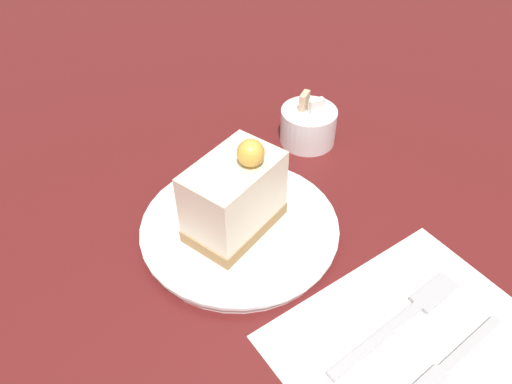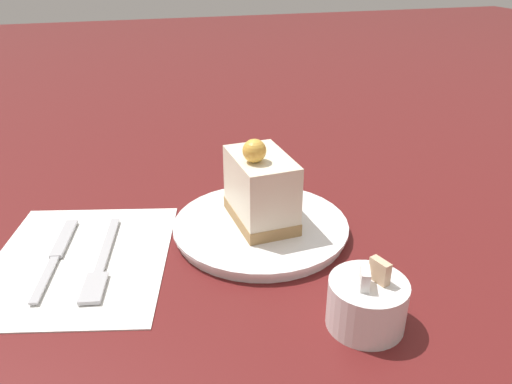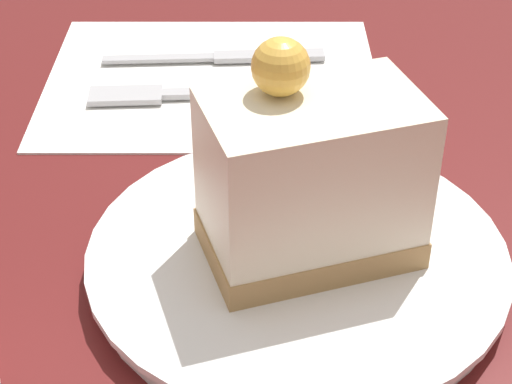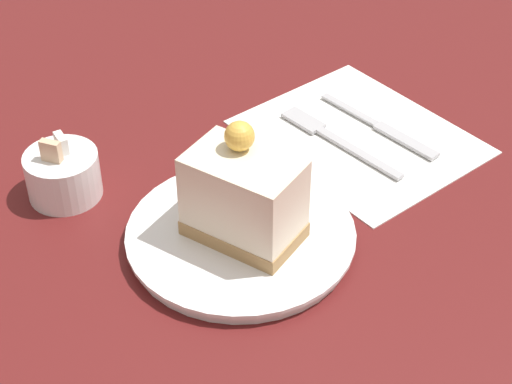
{
  "view_description": "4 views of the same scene",
  "coord_description": "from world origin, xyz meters",
  "px_view_note": "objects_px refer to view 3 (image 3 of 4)",
  "views": [
    {
      "loc": [
        0.25,
        -0.26,
        0.4
      ],
      "look_at": [
        0.01,
        0.01,
        0.07
      ],
      "focal_mm": 35.0,
      "sensor_mm": 36.0,
      "label": 1
    },
    {
      "loc": [
        0.14,
        0.51,
        0.32
      ],
      "look_at": [
        -0.0,
        0.02,
        0.06
      ],
      "focal_mm": 35.0,
      "sensor_mm": 36.0,
      "label": 2
    },
    {
      "loc": [
        -0.33,
        0.11,
        0.29
      ],
      "look_at": [
        -0.0,
        0.02,
        0.05
      ],
      "focal_mm": 60.0,
      "sensor_mm": 36.0,
      "label": 3
    },
    {
      "loc": [
        -0.48,
        -0.36,
        0.54
      ],
      "look_at": [
        0.01,
        -0.0,
        0.05
      ],
      "focal_mm": 60.0,
      "sensor_mm": 36.0,
      "label": 4
    }
  ],
  "objects_px": {
    "plate": "(297,258)",
    "cake_slice": "(311,177)",
    "fork": "(188,94)",
    "knife": "(235,57)"
  },
  "relations": [
    {
      "from": "plate",
      "to": "fork",
      "type": "bearing_deg",
      "value": 6.62
    },
    {
      "from": "plate",
      "to": "cake_slice",
      "type": "bearing_deg",
      "value": -103.83
    },
    {
      "from": "fork",
      "to": "knife",
      "type": "bearing_deg",
      "value": -31.88
    },
    {
      "from": "cake_slice",
      "to": "fork",
      "type": "distance_m",
      "value": 0.2
    },
    {
      "from": "plate",
      "to": "cake_slice",
      "type": "height_order",
      "value": "cake_slice"
    },
    {
      "from": "plate",
      "to": "cake_slice",
      "type": "relative_size",
      "value": 1.91
    },
    {
      "from": "cake_slice",
      "to": "knife",
      "type": "height_order",
      "value": "cake_slice"
    },
    {
      "from": "knife",
      "to": "fork",
      "type": "bearing_deg",
      "value": 148.12
    },
    {
      "from": "cake_slice",
      "to": "plate",
      "type": "bearing_deg",
      "value": 72.3
    },
    {
      "from": "cake_slice",
      "to": "fork",
      "type": "bearing_deg",
      "value": 4.3
    }
  ]
}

